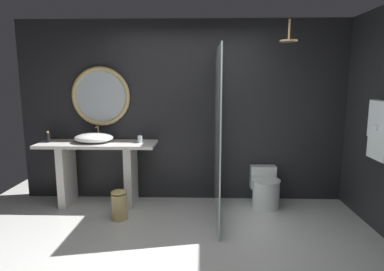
{
  "coord_description": "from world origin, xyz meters",
  "views": [
    {
      "loc": [
        0.24,
        -2.89,
        1.76
      ],
      "look_at": [
        0.14,
        0.73,
        1.14
      ],
      "focal_mm": 30.78,
      "sensor_mm": 36.0,
      "label": 1
    }
  ],
  "objects_px": {
    "hanging_bathrobe": "(383,128)",
    "waste_bin": "(119,205)",
    "round_wall_mirror": "(101,96)",
    "toilet": "(265,189)",
    "tumbler_cup": "(140,139)",
    "soap_dispenser": "(48,137)",
    "vessel_sink": "(94,138)",
    "rain_shower_head": "(289,39)"
  },
  "relations": [
    {
      "from": "hanging_bathrobe",
      "to": "toilet",
      "type": "xyz_separation_m",
      "value": [
        -1.07,
        0.86,
        -1.0
      ]
    },
    {
      "from": "vessel_sink",
      "to": "hanging_bathrobe",
      "type": "relative_size",
      "value": 0.76
    },
    {
      "from": "rain_shower_head",
      "to": "waste_bin",
      "type": "distance_m",
      "value": 2.98
    },
    {
      "from": "hanging_bathrobe",
      "to": "soap_dispenser",
      "type": "bearing_deg",
      "value": 168.23
    },
    {
      "from": "vessel_sink",
      "to": "waste_bin",
      "type": "bearing_deg",
      "value": -49.05
    },
    {
      "from": "tumbler_cup",
      "to": "hanging_bathrobe",
      "type": "height_order",
      "value": "hanging_bathrobe"
    },
    {
      "from": "soap_dispenser",
      "to": "toilet",
      "type": "distance_m",
      "value": 3.12
    },
    {
      "from": "hanging_bathrobe",
      "to": "round_wall_mirror",
      "type": "bearing_deg",
      "value": 161.99
    },
    {
      "from": "vessel_sink",
      "to": "tumbler_cup",
      "type": "height_order",
      "value": "vessel_sink"
    },
    {
      "from": "soap_dispenser",
      "to": "waste_bin",
      "type": "relative_size",
      "value": 0.4
    },
    {
      "from": "soap_dispenser",
      "to": "vessel_sink",
      "type": "bearing_deg",
      "value": 1.21
    },
    {
      "from": "toilet",
      "to": "waste_bin",
      "type": "relative_size",
      "value": 1.41
    },
    {
      "from": "tumbler_cup",
      "to": "waste_bin",
      "type": "relative_size",
      "value": 0.25
    },
    {
      "from": "tumbler_cup",
      "to": "soap_dispenser",
      "type": "height_order",
      "value": "soap_dispenser"
    },
    {
      "from": "vessel_sink",
      "to": "soap_dispenser",
      "type": "distance_m",
      "value": 0.64
    },
    {
      "from": "tumbler_cup",
      "to": "round_wall_mirror",
      "type": "height_order",
      "value": "round_wall_mirror"
    },
    {
      "from": "rain_shower_head",
      "to": "vessel_sink",
      "type": "bearing_deg",
      "value": 175.9
    },
    {
      "from": "rain_shower_head",
      "to": "toilet",
      "type": "relative_size",
      "value": 0.49
    },
    {
      "from": "vessel_sink",
      "to": "round_wall_mirror",
      "type": "relative_size",
      "value": 0.64
    },
    {
      "from": "soap_dispenser",
      "to": "rain_shower_head",
      "type": "relative_size",
      "value": 0.58
    },
    {
      "from": "round_wall_mirror",
      "to": "toilet",
      "type": "relative_size",
      "value": 1.54
    },
    {
      "from": "hanging_bathrobe",
      "to": "tumbler_cup",
      "type": "bearing_deg",
      "value": 162.96
    },
    {
      "from": "hanging_bathrobe",
      "to": "waste_bin",
      "type": "distance_m",
      "value": 3.21
    },
    {
      "from": "rain_shower_head",
      "to": "toilet",
      "type": "bearing_deg",
      "value": 136.84
    },
    {
      "from": "waste_bin",
      "to": "hanging_bathrobe",
      "type": "bearing_deg",
      "value": -6.51
    },
    {
      "from": "vessel_sink",
      "to": "toilet",
      "type": "xyz_separation_m",
      "value": [
        2.4,
        -0.01,
        -0.72
      ]
    },
    {
      "from": "tumbler_cup",
      "to": "soap_dispenser",
      "type": "distance_m",
      "value": 1.29
    },
    {
      "from": "rain_shower_head",
      "to": "toilet",
      "type": "distance_m",
      "value": 2.03
    },
    {
      "from": "vessel_sink",
      "to": "rain_shower_head",
      "type": "xyz_separation_m",
      "value": [
        2.58,
        -0.18,
        1.29
      ]
    },
    {
      "from": "tumbler_cup",
      "to": "waste_bin",
      "type": "height_order",
      "value": "tumbler_cup"
    },
    {
      "from": "vessel_sink",
      "to": "tumbler_cup",
      "type": "distance_m",
      "value": 0.65
    },
    {
      "from": "round_wall_mirror",
      "to": "waste_bin",
      "type": "bearing_deg",
      "value": -61.98
    },
    {
      "from": "hanging_bathrobe",
      "to": "waste_bin",
      "type": "xyz_separation_m",
      "value": [
        -3.01,
        0.34,
        -1.05
      ]
    },
    {
      "from": "toilet",
      "to": "waste_bin",
      "type": "xyz_separation_m",
      "value": [
        -1.94,
        -0.51,
        -0.05
      ]
    },
    {
      "from": "tumbler_cup",
      "to": "round_wall_mirror",
      "type": "bearing_deg",
      "value": 157.56
    },
    {
      "from": "soap_dispenser",
      "to": "round_wall_mirror",
      "type": "bearing_deg",
      "value": 20.17
    },
    {
      "from": "round_wall_mirror",
      "to": "tumbler_cup",
      "type": "bearing_deg",
      "value": -22.44
    },
    {
      "from": "vessel_sink",
      "to": "tumbler_cup",
      "type": "relative_size",
      "value": 5.59
    },
    {
      "from": "vessel_sink",
      "to": "hanging_bathrobe",
      "type": "xyz_separation_m",
      "value": [
        3.47,
        -0.87,
        0.28
      ]
    },
    {
      "from": "soap_dispenser",
      "to": "hanging_bathrobe",
      "type": "distance_m",
      "value": 4.21
    },
    {
      "from": "vessel_sink",
      "to": "tumbler_cup",
      "type": "bearing_deg",
      "value": -0.53
    },
    {
      "from": "rain_shower_head",
      "to": "toilet",
      "type": "height_order",
      "value": "rain_shower_head"
    }
  ]
}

